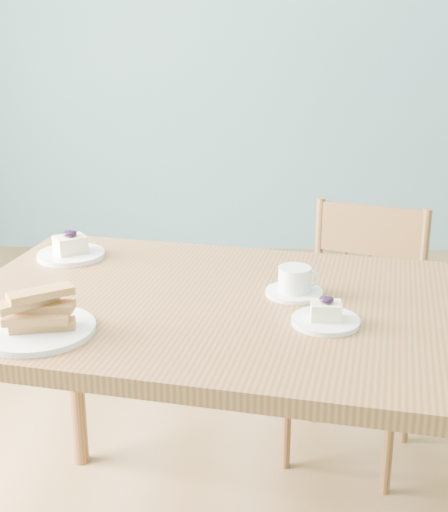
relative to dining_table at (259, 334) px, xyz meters
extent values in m
cube|color=#66929A|center=(0.39, 2.71, 0.67)|extent=(5.00, 0.01, 2.70)
cube|color=brown|center=(0.00, 0.00, 0.06)|extent=(1.54, 1.08, 0.04)
cylinder|color=brown|center=(-0.56, 0.47, -0.32)|extent=(0.05, 0.05, 0.71)
cube|color=brown|center=(0.31, 0.53, -0.30)|extent=(0.48, 0.47, 0.04)
cylinder|color=brown|center=(0.10, 0.45, -0.49)|extent=(0.03, 0.03, 0.36)
cylinder|color=brown|center=(0.40, 0.33, -0.49)|extent=(0.03, 0.03, 0.36)
cylinder|color=brown|center=(0.22, 0.73, -0.49)|extent=(0.03, 0.03, 0.36)
cylinder|color=brown|center=(0.52, 0.61, -0.49)|extent=(0.03, 0.03, 0.36)
cylinder|color=brown|center=(0.22, 0.74, -0.07)|extent=(0.03, 0.03, 0.42)
cylinder|color=brown|center=(0.53, 0.61, -0.07)|extent=(0.03, 0.03, 0.42)
cube|color=brown|center=(0.37, 0.68, 0.05)|extent=(0.30, 0.14, 0.16)
cylinder|color=brown|center=(0.30, 0.71, -0.15)|extent=(0.01, 0.01, 0.25)
cylinder|color=brown|center=(0.37, 0.68, -0.15)|extent=(0.01, 0.01, 0.25)
cylinder|color=brown|center=(0.45, 0.65, -0.15)|extent=(0.01, 0.01, 0.25)
cylinder|color=white|center=(0.14, -0.10, 0.08)|extent=(0.15, 0.15, 0.01)
cube|color=#F4E9BB|center=(0.14, -0.10, 0.10)|extent=(0.07, 0.05, 0.04)
ellipsoid|color=black|center=(0.14, -0.10, 0.13)|extent=(0.03, 0.03, 0.01)
sphere|color=black|center=(0.15, -0.10, 0.13)|extent=(0.01, 0.01, 0.01)
sphere|color=black|center=(0.13, -0.10, 0.13)|extent=(0.01, 0.01, 0.01)
sphere|color=black|center=(0.14, -0.11, 0.13)|extent=(0.01, 0.01, 0.01)
cylinder|color=white|center=(-0.51, 0.32, 0.08)|extent=(0.18, 0.18, 0.01)
cube|color=#F4E9BB|center=(-0.51, 0.32, 0.11)|extent=(0.10, 0.10, 0.05)
ellipsoid|color=black|center=(-0.51, 0.32, 0.14)|extent=(0.04, 0.04, 0.02)
sphere|color=black|center=(-0.49, 0.33, 0.14)|extent=(0.02, 0.02, 0.02)
sphere|color=black|center=(-0.51, 0.33, 0.14)|extent=(0.02, 0.02, 0.02)
sphere|color=black|center=(-0.50, 0.31, 0.14)|extent=(0.02, 0.02, 0.02)
cylinder|color=white|center=(0.08, 0.06, 0.08)|extent=(0.13, 0.13, 0.01)
cylinder|color=white|center=(0.08, 0.06, 0.11)|extent=(0.09, 0.09, 0.06)
cylinder|color=#8D5E3F|center=(0.08, 0.06, 0.14)|extent=(0.07, 0.07, 0.00)
torus|color=white|center=(0.12, 0.07, 0.11)|extent=(0.05, 0.01, 0.04)
cylinder|color=white|center=(-0.47, -0.16, 0.08)|extent=(0.24, 0.24, 0.01)
camera|label=1|loc=(-0.05, -1.50, 0.70)|focal=50.00mm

